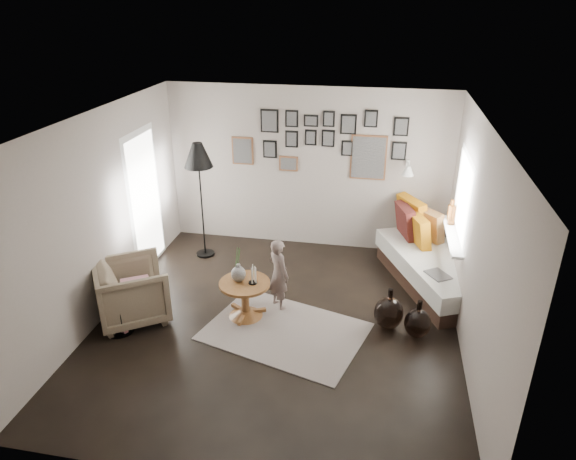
% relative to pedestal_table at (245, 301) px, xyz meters
% --- Properties ---
extents(ground, '(4.80, 4.80, 0.00)m').
position_rel_pedestal_table_xyz_m(ground, '(0.43, -0.09, -0.24)').
color(ground, black).
rests_on(ground, ground).
extents(wall_back, '(4.50, 0.00, 4.50)m').
position_rel_pedestal_table_xyz_m(wall_back, '(0.43, 2.31, 1.06)').
color(wall_back, '#9E938A').
rests_on(wall_back, ground).
extents(wall_front, '(4.50, 0.00, 4.50)m').
position_rel_pedestal_table_xyz_m(wall_front, '(0.43, -2.49, 1.06)').
color(wall_front, '#9E938A').
rests_on(wall_front, ground).
extents(wall_left, '(0.00, 4.80, 4.80)m').
position_rel_pedestal_table_xyz_m(wall_left, '(-1.82, -0.09, 1.06)').
color(wall_left, '#9E938A').
rests_on(wall_left, ground).
extents(wall_right, '(0.00, 4.80, 4.80)m').
position_rel_pedestal_table_xyz_m(wall_right, '(2.68, -0.09, 1.06)').
color(wall_right, '#9E938A').
rests_on(wall_right, ground).
extents(ceiling, '(4.80, 4.80, 0.00)m').
position_rel_pedestal_table_xyz_m(ceiling, '(0.43, -0.09, 2.36)').
color(ceiling, white).
rests_on(ceiling, wall_back).
extents(door_left, '(0.00, 2.14, 2.14)m').
position_rel_pedestal_table_xyz_m(door_left, '(-1.80, 1.11, 0.81)').
color(door_left, white).
rests_on(door_left, wall_left).
extents(window_right, '(0.15, 1.32, 1.30)m').
position_rel_pedestal_table_xyz_m(window_right, '(2.61, 1.25, 0.70)').
color(window_right, white).
rests_on(window_right, wall_right).
extents(gallery_wall, '(2.74, 0.03, 1.08)m').
position_rel_pedestal_table_xyz_m(gallery_wall, '(0.72, 2.29, 1.51)').
color(gallery_wall, brown).
rests_on(gallery_wall, wall_back).
extents(wall_sconce, '(0.18, 0.36, 0.16)m').
position_rel_pedestal_table_xyz_m(wall_sconce, '(1.98, 2.04, 1.23)').
color(wall_sconce, white).
rests_on(wall_sconce, wall_back).
extents(rug, '(2.19, 1.81, 0.01)m').
position_rel_pedestal_table_xyz_m(rug, '(0.57, -0.24, -0.23)').
color(rug, beige).
rests_on(rug, ground).
extents(pedestal_table, '(0.65, 0.65, 0.51)m').
position_rel_pedestal_table_xyz_m(pedestal_table, '(0.00, 0.00, 0.00)').
color(pedestal_table, brown).
rests_on(pedestal_table, ground).
extents(vase, '(0.19, 0.19, 0.47)m').
position_rel_pedestal_table_xyz_m(vase, '(-0.08, 0.02, 0.42)').
color(vase, black).
rests_on(vase, pedestal_table).
extents(candles, '(0.11, 0.11, 0.24)m').
position_rel_pedestal_table_xyz_m(candles, '(0.11, -0.00, 0.39)').
color(candles, black).
rests_on(candles, pedestal_table).
extents(daybed, '(1.68, 2.29, 1.04)m').
position_rel_pedestal_table_xyz_m(daybed, '(2.43, 1.36, 0.08)').
color(daybed, black).
rests_on(daybed, ground).
extents(magazine_on_daybed, '(0.37, 0.40, 0.02)m').
position_rel_pedestal_table_xyz_m(magazine_on_daybed, '(2.43, 0.70, 0.25)').
color(magazine_on_daybed, black).
rests_on(magazine_on_daybed, daybed).
extents(armchair, '(1.18, 1.18, 0.78)m').
position_rel_pedestal_table_xyz_m(armchair, '(-1.40, -0.29, 0.16)').
color(armchair, '#70614C').
rests_on(armchair, ground).
extents(armchair_cushion, '(0.49, 0.50, 0.16)m').
position_rel_pedestal_table_xyz_m(armchair_cushion, '(-1.37, -0.24, 0.24)').
color(armchair_cushion, silver).
rests_on(armchair_cushion, armchair).
extents(floor_lamp, '(0.43, 0.43, 1.85)m').
position_rel_pedestal_table_xyz_m(floor_lamp, '(-1.10, 1.57, 1.36)').
color(floor_lamp, black).
rests_on(floor_lamp, ground).
extents(magazine_basket, '(0.41, 0.41, 0.43)m').
position_rel_pedestal_table_xyz_m(magazine_basket, '(-1.47, -0.60, -0.02)').
color(magazine_basket, black).
rests_on(magazine_basket, ground).
extents(demijohn_large, '(0.37, 0.37, 0.55)m').
position_rel_pedestal_table_xyz_m(demijohn_large, '(1.83, 0.10, -0.02)').
color(demijohn_large, black).
rests_on(demijohn_large, ground).
extents(demijohn_small, '(0.33, 0.33, 0.50)m').
position_rel_pedestal_table_xyz_m(demijohn_small, '(2.18, -0.02, -0.05)').
color(demijohn_small, black).
rests_on(demijohn_small, ground).
extents(child, '(0.43, 0.42, 0.99)m').
position_rel_pedestal_table_xyz_m(child, '(0.38, 0.32, 0.26)').
color(child, '#685752').
rests_on(child, ground).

